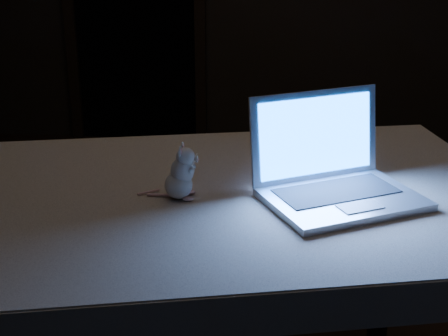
# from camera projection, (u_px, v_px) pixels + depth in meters

# --- Properties ---
(floor) EXTENTS (5.00, 5.00, 0.00)m
(floor) POSITION_uv_depth(u_px,v_px,m) (279.00, 325.00, 2.72)
(floor) COLOR black
(floor) RESTS_ON ground
(table) EXTENTS (1.75, 1.33, 0.84)m
(table) POSITION_uv_depth(u_px,v_px,m) (225.00, 317.00, 2.03)
(table) COLOR black
(table) RESTS_ON floor
(tablecloth) EXTENTS (1.90, 1.48, 0.11)m
(tablecloth) POSITION_uv_depth(u_px,v_px,m) (245.00, 216.00, 1.84)
(tablecloth) COLOR beige
(tablecloth) RESTS_ON table
(laptop) EXTENTS (0.53, 0.51, 0.28)m
(laptop) POSITION_uv_depth(u_px,v_px,m) (346.00, 155.00, 1.75)
(laptop) COLOR silver
(laptop) RESTS_ON tablecloth
(plush_mouse) EXTENTS (0.15, 0.15, 0.16)m
(plush_mouse) POSITION_uv_depth(u_px,v_px,m) (178.00, 171.00, 1.81)
(plush_mouse) COLOR silver
(plush_mouse) RESTS_ON tablecloth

